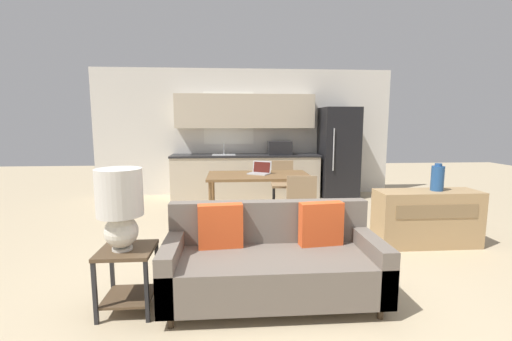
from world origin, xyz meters
TOP-DOWN VIEW (x-y plane):
  - ground_plane at (0.00, 0.00)m, footprint 20.00×20.00m
  - wall_back at (-0.00, 4.63)m, footprint 6.40×0.07m
  - kitchen_counter at (0.01, 4.33)m, footprint 3.09×0.65m
  - refrigerator at (1.96, 4.20)m, footprint 0.74×0.78m
  - dining_table at (0.13, 2.48)m, footprint 1.60×0.92m
  - couch at (0.05, 0.04)m, footprint 1.86×0.80m
  - side_table at (-1.17, -0.09)m, footprint 0.43×0.43m
  - table_lamp at (-1.20, -0.11)m, footprint 0.36×0.36m
  - credenza at (2.18, 1.21)m, footprint 1.29×0.43m
  - vase at (2.29, 1.22)m, footprint 0.15×0.15m
  - dining_chair_near_right at (0.64, 1.69)m, footprint 0.44×0.44m
  - dining_chair_far_right at (0.64, 3.31)m, footprint 0.45×0.45m
  - laptop at (0.16, 2.55)m, footprint 0.41×0.38m

SIDE VIEW (x-z plane):
  - ground_plane at x=0.00m, z-range 0.00..0.00m
  - couch at x=0.05m, z-range -0.08..0.76m
  - credenza at x=2.18m, z-range 0.00..0.71m
  - side_table at x=-1.17m, z-range 0.09..0.62m
  - dining_chair_near_right at x=0.64m, z-range 0.05..0.92m
  - dining_chair_far_right at x=0.64m, z-range 0.05..0.92m
  - dining_table at x=0.13m, z-range 0.31..1.06m
  - laptop at x=0.16m, z-range 0.70..0.90m
  - kitchen_counter at x=0.01m, z-range -0.23..1.92m
  - vase at x=2.29m, z-range 0.70..1.04m
  - table_lamp at x=-1.20m, z-range 0.59..1.25m
  - refrigerator at x=1.96m, z-range 0.00..1.88m
  - wall_back at x=0.00m, z-range 0.00..2.70m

